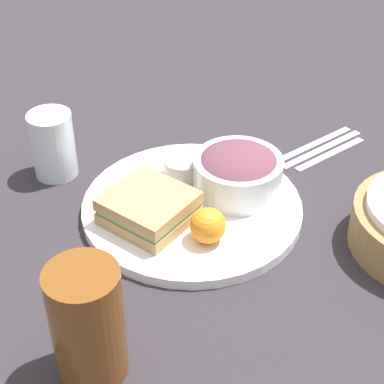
% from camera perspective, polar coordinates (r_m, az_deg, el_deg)
% --- Properties ---
extents(ground_plane, '(4.00, 4.00, 0.00)m').
position_cam_1_polar(ground_plane, '(0.91, 0.00, -1.76)').
color(ground_plane, '#2D282D').
extents(plate, '(0.31, 0.31, 0.02)m').
position_cam_1_polar(plate, '(0.90, 0.00, -1.39)').
color(plate, white).
rests_on(plate, ground_plane).
extents(sandwich, '(0.11, 0.12, 0.04)m').
position_cam_1_polar(sandwich, '(0.86, -3.85, -1.43)').
color(sandwich, tan).
rests_on(sandwich, plate).
extents(salad_bowl, '(0.13, 0.13, 0.06)m').
position_cam_1_polar(salad_bowl, '(0.91, 4.12, 1.91)').
color(salad_bowl, white).
rests_on(salad_bowl, plate).
extents(dressing_cup, '(0.06, 0.06, 0.03)m').
position_cam_1_polar(dressing_cup, '(0.94, -0.80, 2.16)').
color(dressing_cup, '#B7B7BC').
rests_on(dressing_cup, plate).
extents(orange_wedge, '(0.05, 0.05, 0.05)m').
position_cam_1_polar(orange_wedge, '(0.82, 1.43, -3.01)').
color(orange_wedge, orange).
rests_on(orange_wedge, plate).
extents(drink_glass, '(0.08, 0.08, 0.14)m').
position_cam_1_polar(drink_glass, '(0.67, -9.26, -11.47)').
color(drink_glass, brown).
rests_on(drink_glass, ground_plane).
extents(fork, '(0.16, 0.04, 0.01)m').
position_cam_1_polar(fork, '(1.07, 10.79, 4.22)').
color(fork, '#B2B2B7').
rests_on(fork, ground_plane).
extents(knife, '(0.17, 0.04, 0.01)m').
position_cam_1_polar(knife, '(1.06, 11.49, 3.79)').
color(knife, '#B2B2B7').
rests_on(knife, ground_plane).
extents(spoon, '(0.15, 0.03, 0.01)m').
position_cam_1_polar(spoon, '(1.05, 12.20, 3.35)').
color(spoon, '#B2B2B7').
rests_on(spoon, ground_plane).
extents(water_glass, '(0.07, 0.07, 0.10)m').
position_cam_1_polar(water_glass, '(0.98, -12.26, 4.14)').
color(water_glass, silver).
rests_on(water_glass, ground_plane).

